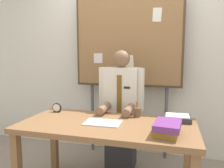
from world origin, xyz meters
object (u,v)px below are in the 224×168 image
desk_clock (57,108)px  book_stack (167,128)px  pen_holder (137,112)px  desk (107,132)px  paper_tray (177,118)px  bulletin_board (128,41)px  person (121,115)px  open_notebook (103,123)px

desk_clock → book_stack: bearing=-18.6°
desk_clock → pen_holder: size_ratio=0.65×
desk → desk_clock: bearing=160.0°
book_stack → paper_tray: 0.43m
pen_holder → book_stack: bearing=-55.6°
bulletin_board → desk_clock: (-0.66, -0.72, -0.78)m
person → paper_tray: size_ratio=5.55×
desk → person: 0.60m
bulletin_board → paper_tray: (0.64, -0.71, -0.79)m
desk_clock → paper_tray: size_ratio=0.40×
desk → person: (0.00, 0.60, 0.01)m
desk → bulletin_board: size_ratio=0.74×
person → desk_clock: bearing=-151.7°
bulletin_board → book_stack: (0.56, -1.13, -0.77)m
pen_holder → person: bearing=128.2°
person → open_notebook: 0.62m
bulletin_board → pen_holder: size_ratio=13.89×
book_stack → desk_clock: (-1.22, 0.41, -0.01)m
person → paper_tray: bearing=-28.2°
desk_clock → paper_tray: desk_clock is taller
desk_clock → person: bearing=28.3°
book_stack → desk_clock: book_stack is taller
desk_clock → pen_holder: bearing=2.9°
paper_tray → desk_clock: bearing=-179.5°
desk → paper_tray: (0.64, 0.25, 0.12)m
book_stack → paper_tray: bearing=78.4°
book_stack → open_notebook: 0.61m
person → bulletin_board: (0.00, 0.37, 0.90)m
bulletin_board → pen_holder: bearing=-70.1°
bulletin_board → book_stack: 1.47m
open_notebook → paper_tray: (0.68, 0.27, 0.02)m
open_notebook → paper_tray: paper_tray is taller
pen_holder → paper_tray: 0.40m
book_stack → desk_clock: 1.28m
desk → paper_tray: bearing=21.4°
paper_tray → desk: bearing=-158.6°
bulletin_board → desk_clock: size_ratio=21.50×
desk → person: size_ratio=1.14×
book_stack → open_notebook: book_stack is taller
bulletin_board → open_notebook: size_ratio=6.60×
open_notebook → pen_holder: pen_holder is taller
pen_holder → paper_tray: size_ratio=0.62×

